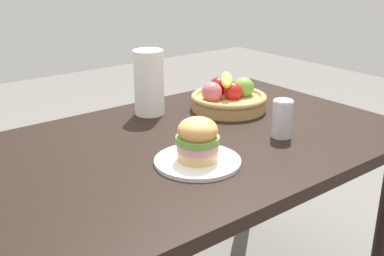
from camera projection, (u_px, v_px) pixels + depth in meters
dining_table at (194, 167)px, 1.55m from camera, size 1.40×0.90×0.75m
plate at (198, 161)px, 1.34m from camera, size 0.25×0.25×0.01m
sandwich at (198, 139)px, 1.31m from camera, size 0.13×0.13×0.13m
soda_can at (282, 119)px, 1.51m from camera, size 0.07×0.07×0.13m
fruit_basket at (228, 98)px, 1.79m from camera, size 0.29×0.29×0.14m
paper_towel_roll at (149, 83)px, 1.71m from camera, size 0.11×0.11×0.24m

